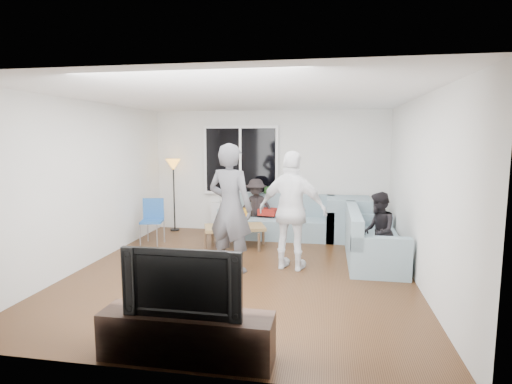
% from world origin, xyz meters
% --- Properties ---
extents(floor, '(5.00, 5.50, 0.04)m').
position_xyz_m(floor, '(0.00, 0.00, -0.02)').
color(floor, '#56351C').
rests_on(floor, ground).
extents(ceiling, '(5.00, 5.50, 0.04)m').
position_xyz_m(ceiling, '(0.00, 0.00, 2.62)').
color(ceiling, white).
rests_on(ceiling, ground).
extents(wall_back, '(5.00, 0.04, 2.60)m').
position_xyz_m(wall_back, '(0.00, 2.77, 1.30)').
color(wall_back, silver).
rests_on(wall_back, ground).
extents(wall_front, '(5.00, 0.04, 2.60)m').
position_xyz_m(wall_front, '(0.00, -2.77, 1.30)').
color(wall_front, silver).
rests_on(wall_front, ground).
extents(wall_left, '(0.04, 5.50, 2.60)m').
position_xyz_m(wall_left, '(-2.52, 0.00, 1.30)').
color(wall_left, silver).
rests_on(wall_left, ground).
extents(wall_right, '(0.04, 5.50, 2.60)m').
position_xyz_m(wall_right, '(2.52, 0.00, 1.30)').
color(wall_right, silver).
rests_on(wall_right, ground).
extents(window_frame, '(1.62, 0.06, 1.47)m').
position_xyz_m(window_frame, '(-0.60, 2.69, 1.55)').
color(window_frame, white).
rests_on(window_frame, wall_back).
extents(window_glass, '(1.50, 0.02, 1.35)m').
position_xyz_m(window_glass, '(-0.60, 2.65, 1.55)').
color(window_glass, black).
rests_on(window_glass, window_frame).
extents(window_mullion, '(0.05, 0.03, 1.35)m').
position_xyz_m(window_mullion, '(-0.60, 2.64, 1.55)').
color(window_mullion, white).
rests_on(window_mullion, window_frame).
extents(radiator, '(1.30, 0.12, 0.62)m').
position_xyz_m(radiator, '(-0.60, 2.65, 0.31)').
color(radiator, silver).
rests_on(radiator, floor).
extents(potted_plant, '(0.24, 0.21, 0.39)m').
position_xyz_m(potted_plant, '(-0.05, 2.62, 0.82)').
color(potted_plant, '#2E5E25').
rests_on(potted_plant, radiator).
extents(vase, '(0.19, 0.19, 0.16)m').
position_xyz_m(vase, '(-0.98, 2.62, 0.70)').
color(vase, silver).
rests_on(vase, radiator).
extents(sofa_back_section, '(2.30, 0.85, 0.85)m').
position_xyz_m(sofa_back_section, '(0.24, 2.27, 0.42)').
color(sofa_back_section, gray).
rests_on(sofa_back_section, floor).
extents(sofa_right_section, '(2.00, 0.85, 0.85)m').
position_xyz_m(sofa_right_section, '(2.02, 0.93, 0.42)').
color(sofa_right_section, gray).
rests_on(sofa_right_section, floor).
extents(sofa_corner, '(0.85, 0.85, 0.85)m').
position_xyz_m(sofa_corner, '(1.66, 2.27, 0.42)').
color(sofa_corner, gray).
rests_on(sofa_corner, floor).
extents(cushion_yellow, '(0.38, 0.32, 0.14)m').
position_xyz_m(cushion_yellow, '(-0.51, 2.25, 0.51)').
color(cushion_yellow, orange).
rests_on(cushion_yellow, sofa_back_section).
extents(cushion_red, '(0.40, 0.35, 0.13)m').
position_xyz_m(cushion_red, '(0.04, 2.33, 0.51)').
color(cushion_red, maroon).
rests_on(cushion_red, sofa_back_section).
extents(coffee_table, '(1.24, 0.93, 0.40)m').
position_xyz_m(coffee_table, '(-0.44, 1.37, 0.20)').
color(coffee_table, '#987E49').
rests_on(coffee_table, floor).
extents(pitcher, '(0.17, 0.17, 0.17)m').
position_xyz_m(pitcher, '(-0.42, 1.39, 0.49)').
color(pitcher, maroon).
rests_on(pitcher, coffee_table).
extents(side_chair, '(0.48, 0.48, 0.86)m').
position_xyz_m(side_chair, '(-2.05, 1.31, 0.43)').
color(side_chair, '#24569D').
rests_on(side_chair, floor).
extents(floor_lamp, '(0.32, 0.32, 1.56)m').
position_xyz_m(floor_lamp, '(-2.05, 2.48, 0.78)').
color(floor_lamp, '#F79D2E').
rests_on(floor_lamp, floor).
extents(player_left, '(0.81, 0.64, 1.95)m').
position_xyz_m(player_left, '(-0.19, 0.01, 0.97)').
color(player_left, '#47474C').
rests_on(player_left, floor).
extents(player_right, '(1.15, 0.67, 1.83)m').
position_xyz_m(player_right, '(0.72, 0.27, 0.92)').
color(player_right, white).
rests_on(player_right, floor).
extents(spectator_right, '(0.48, 0.60, 1.22)m').
position_xyz_m(spectator_right, '(2.02, 0.41, 0.61)').
color(spectator_right, black).
rests_on(spectator_right, floor).
extents(spectator_back, '(0.78, 0.46, 1.19)m').
position_xyz_m(spectator_back, '(-0.20, 2.30, 0.60)').
color(spectator_back, black).
rests_on(spectator_back, floor).
extents(tv_console, '(1.60, 0.40, 0.44)m').
position_xyz_m(tv_console, '(0.00, -2.50, 0.22)').
color(tv_console, '#312218').
rests_on(tv_console, floor).
extents(television, '(1.09, 0.14, 0.63)m').
position_xyz_m(television, '(0.00, -2.50, 0.75)').
color(television, black).
rests_on(television, tv_console).
extents(bottle_d, '(0.07, 0.07, 0.25)m').
position_xyz_m(bottle_d, '(-0.25, 1.31, 0.52)').
color(bottle_d, '#F14515').
rests_on(bottle_d, coffee_table).
extents(bottle_c, '(0.07, 0.07, 0.22)m').
position_xyz_m(bottle_c, '(-0.40, 1.49, 0.51)').
color(bottle_c, black).
rests_on(bottle_c, coffee_table).
extents(bottle_b, '(0.08, 0.08, 0.25)m').
position_xyz_m(bottle_b, '(-0.55, 1.24, 0.53)').
color(bottle_b, '#167A19').
rests_on(bottle_b, coffee_table).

